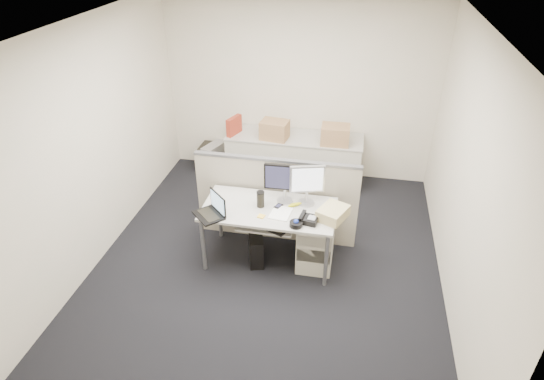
% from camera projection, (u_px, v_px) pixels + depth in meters
% --- Properties ---
extents(floor, '(4.00, 4.50, 0.01)m').
position_uv_depth(floor, '(269.00, 258.00, 5.51)').
color(floor, black).
rests_on(floor, ground).
extents(ceiling, '(4.00, 4.50, 0.01)m').
position_uv_depth(ceiling, '(268.00, 27.00, 4.09)').
color(ceiling, white).
rests_on(ceiling, ground).
extents(wall_back, '(4.00, 0.02, 2.70)m').
position_uv_depth(wall_back, '(299.00, 90.00, 6.68)').
color(wall_back, beige).
rests_on(wall_back, ground).
extents(wall_front, '(4.00, 0.02, 2.70)m').
position_uv_depth(wall_front, '(199.00, 320.00, 2.92)').
color(wall_front, beige).
rests_on(wall_front, ground).
extents(wall_left, '(0.02, 4.50, 2.70)m').
position_uv_depth(wall_left, '(95.00, 144.00, 5.13)').
color(wall_left, beige).
rests_on(wall_left, ground).
extents(wall_right, '(0.02, 4.50, 2.70)m').
position_uv_depth(wall_right, '(467.00, 178.00, 4.47)').
color(wall_right, beige).
rests_on(wall_right, ground).
extents(desk, '(1.50, 0.75, 0.73)m').
position_uv_depth(desk, '(269.00, 213.00, 5.16)').
color(desk, '#B1AEA4').
rests_on(desk, floor).
extents(keyboard_tray, '(0.62, 0.32, 0.02)m').
position_uv_depth(keyboard_tray, '(266.00, 225.00, 5.03)').
color(keyboard_tray, '#B1AEA4').
rests_on(keyboard_tray, desk).
extents(drawer_pedestal, '(0.40, 0.55, 0.65)m').
position_uv_depth(drawer_pedestal, '(316.00, 240.00, 5.29)').
color(drawer_pedestal, beige).
rests_on(drawer_pedestal, floor).
extents(cubicle_partition, '(2.00, 0.06, 1.10)m').
position_uv_depth(cubicle_partition, '(276.00, 201.00, 5.59)').
color(cubicle_partition, '#A59A85').
rests_on(cubicle_partition, floor).
extents(back_counter, '(2.00, 0.60, 0.72)m').
position_uv_depth(back_counter, '(294.00, 159.00, 6.93)').
color(back_counter, beige).
rests_on(back_counter, floor).
extents(monitor_main, '(0.48, 0.20, 0.48)m').
position_uv_depth(monitor_main, '(285.00, 183.00, 5.13)').
color(monitor_main, black).
rests_on(monitor_main, desk).
extents(monitor_small, '(0.43, 0.29, 0.48)m').
position_uv_depth(monitor_small, '(307.00, 185.00, 5.08)').
color(monitor_small, '#B7B7BC').
rests_on(monitor_small, desk).
extents(laptop, '(0.41, 0.41, 0.25)m').
position_uv_depth(laptop, '(208.00, 207.00, 4.93)').
color(laptop, black).
rests_on(laptop, desk).
extents(trackball, '(0.18, 0.18, 0.05)m').
position_uv_depth(trackball, '(296.00, 224.00, 4.82)').
color(trackball, black).
rests_on(trackball, desk).
extents(desk_phone, '(0.22, 0.19, 0.06)m').
position_uv_depth(desk_phone, '(309.00, 220.00, 4.88)').
color(desk_phone, black).
rests_on(desk_phone, desk).
extents(paper_stack, '(0.24, 0.30, 0.01)m').
position_uv_depth(paper_stack, '(281.00, 213.00, 5.03)').
color(paper_stack, white).
rests_on(paper_stack, desk).
extents(sticky_pad, '(0.09, 0.09, 0.01)m').
position_uv_depth(sticky_pad, '(261.00, 216.00, 4.98)').
color(sticky_pad, yellow).
rests_on(sticky_pad, desk).
extents(travel_mug, '(0.11, 0.11, 0.18)m').
position_uv_depth(travel_mug, '(261.00, 200.00, 5.11)').
color(travel_mug, black).
rests_on(travel_mug, desk).
extents(banana, '(0.17, 0.14, 0.04)m').
position_uv_depth(banana, '(295.00, 205.00, 5.15)').
color(banana, yellow).
rests_on(banana, desk).
extents(cellphone, '(0.10, 0.13, 0.02)m').
position_uv_depth(cellphone, '(278.00, 206.00, 5.15)').
color(cellphone, black).
rests_on(cellphone, desk).
extents(manila_folders, '(0.37, 0.41, 0.13)m').
position_uv_depth(manila_folders, '(333.00, 213.00, 4.93)').
color(manila_folders, '#CFB97D').
rests_on(manila_folders, desk).
extents(keyboard, '(0.44, 0.31, 0.02)m').
position_uv_depth(keyboard, '(269.00, 226.00, 4.98)').
color(keyboard, black).
rests_on(keyboard, keyboard_tray).
extents(pc_tower_desk, '(0.26, 0.43, 0.37)m').
position_uv_depth(pc_tower_desk, '(256.00, 247.00, 5.39)').
color(pc_tower_desk, black).
rests_on(pc_tower_desk, floor).
extents(pc_tower_spare_dark, '(0.18, 0.43, 0.40)m').
position_uv_depth(pc_tower_spare_dark, '(206.00, 157.00, 7.34)').
color(pc_tower_spare_dark, black).
rests_on(pc_tower_spare_dark, floor).
extents(pc_tower_spare_silver, '(0.34, 0.51, 0.44)m').
position_uv_depth(pc_tower_spare_silver, '(215.00, 157.00, 7.30)').
color(pc_tower_spare_silver, '#B7B7BC').
rests_on(pc_tower_spare_silver, floor).
extents(cardboard_box_left, '(0.42, 0.34, 0.29)m').
position_uv_depth(cardboard_box_left, '(275.00, 130.00, 6.61)').
color(cardboard_box_left, '#AE7E4E').
rests_on(cardboard_box_left, back_counter).
extents(cardboard_box_right, '(0.41, 0.32, 0.29)m').
position_uv_depth(cardboard_box_right, '(335.00, 135.00, 6.47)').
color(cardboard_box_right, '#AE7E4E').
rests_on(cardboard_box_right, back_counter).
extents(red_binder, '(0.17, 0.32, 0.29)m').
position_uv_depth(red_binder, '(234.00, 126.00, 6.74)').
color(red_binder, '#A3311D').
rests_on(red_binder, back_counter).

